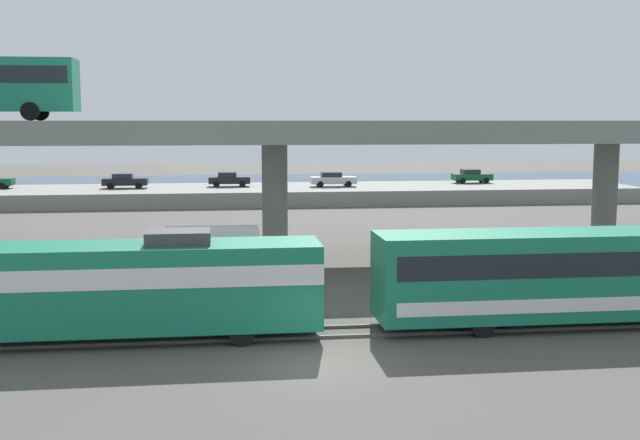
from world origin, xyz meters
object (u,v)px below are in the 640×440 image
(parked_car_0, at_px, (472,176))
(parked_car_3, at_px, (229,179))
(train_locomotive, at_px, (82,285))
(parked_car_5, at_px, (333,179))
(parked_car_1, at_px, (125,181))
(service_truck_west, at_px, (194,257))

(parked_car_0, height_order, parked_car_3, same)
(train_locomotive, relative_size, parked_car_5, 3.69)
(parked_car_1, height_order, parked_car_3, same)
(service_truck_west, bearing_deg, parked_car_3, -92.91)
(service_truck_west, height_order, parked_car_0, service_truck_west)
(parked_car_1, bearing_deg, train_locomotive, -85.06)
(parked_car_0, distance_m, parked_car_5, 16.01)
(parked_car_5, bearing_deg, train_locomotive, -108.25)
(parked_car_0, distance_m, parked_car_1, 36.97)
(parked_car_0, height_order, parked_car_5, same)
(service_truck_west, distance_m, parked_car_0, 53.10)
(parked_car_0, distance_m, parked_car_3, 26.49)
(service_truck_west, distance_m, parked_car_5, 43.85)
(parked_car_0, xyz_separation_m, parked_car_5, (-15.76, -2.80, 0.00))
(parked_car_0, xyz_separation_m, parked_car_1, (-36.91, -2.19, 0.00))
(train_locomotive, xyz_separation_m, parked_car_5, (16.71, 50.66, 0.08))
(train_locomotive, bearing_deg, parked_car_5, -108.25)
(parked_car_3, bearing_deg, parked_car_1, -175.70)
(parked_car_1, relative_size, parked_car_5, 0.95)
(service_truck_west, xyz_separation_m, parked_car_1, (-8.26, 42.52, 0.63))
(parked_car_0, bearing_deg, train_locomotive, -121.28)
(parked_car_3, xyz_separation_m, parked_car_5, (10.69, -1.40, 0.00))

